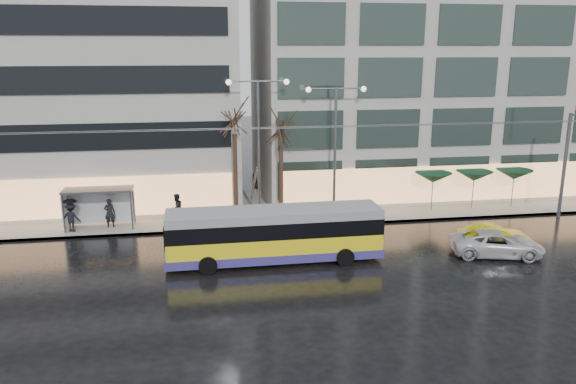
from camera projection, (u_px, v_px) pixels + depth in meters
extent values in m
plane|color=black|center=(243.00, 291.00, 26.30)|extent=(140.00, 140.00, 0.00)
cube|color=gray|center=(255.00, 207.00, 39.98)|extent=(80.00, 10.00, 0.15)
cube|color=slate|center=(263.00, 228.00, 35.24)|extent=(80.00, 0.10, 0.15)
cube|color=#A09E99|center=(460.00, 27.00, 44.26)|extent=(32.00, 14.00, 25.00)
cube|color=yellow|center=(275.00, 244.00, 29.64)|extent=(11.22, 2.41, 1.40)
cube|color=navy|center=(275.00, 252.00, 29.76)|extent=(11.25, 2.45, 0.47)
cube|color=black|center=(274.00, 226.00, 29.39)|extent=(11.23, 2.43, 0.84)
cube|color=gray|center=(274.00, 214.00, 29.23)|extent=(11.22, 2.41, 0.47)
cube|color=black|center=(377.00, 223.00, 30.33)|extent=(0.07, 2.15, 1.21)
cube|color=black|center=(165.00, 234.00, 28.52)|extent=(0.07, 2.15, 1.21)
cylinder|color=black|center=(334.00, 242.00, 31.46)|extent=(0.94, 0.33, 0.93)
cylinder|color=black|center=(345.00, 257.00, 29.23)|extent=(0.94, 0.33, 0.93)
cylinder|color=black|center=(207.00, 250.00, 30.32)|extent=(0.94, 0.33, 0.93)
cylinder|color=black|center=(208.00, 266.00, 28.09)|extent=(0.94, 0.33, 0.93)
cylinder|color=#595B60|center=(254.00, 185.00, 29.59)|extent=(0.08, 3.47, 2.45)
cylinder|color=#595B60|center=(253.00, 183.00, 30.03)|extent=(0.08, 3.47, 2.45)
cylinder|color=#595B60|center=(564.00, 166.00, 36.95)|extent=(0.24, 0.24, 7.00)
cylinder|color=#595B60|center=(250.00, 129.00, 30.26)|extent=(42.00, 0.04, 0.04)
cylinder|color=#595B60|center=(249.00, 128.00, 30.74)|extent=(42.00, 0.04, 0.04)
cube|color=#595B60|center=(98.00, 190.00, 34.46)|extent=(4.20, 1.60, 0.12)
cube|color=silver|center=(101.00, 206.00, 35.44)|extent=(4.00, 0.05, 2.20)
cube|color=white|center=(65.00, 211.00, 34.45)|extent=(0.10, 1.40, 2.20)
cylinder|color=#595B60|center=(63.00, 214.00, 33.79)|extent=(0.10, 0.10, 2.40)
cylinder|color=#595B60|center=(68.00, 208.00, 35.13)|extent=(0.10, 0.10, 2.40)
cylinder|color=#595B60|center=(132.00, 211.00, 34.41)|extent=(0.10, 0.10, 2.40)
cylinder|color=#595B60|center=(134.00, 205.00, 35.75)|extent=(0.10, 0.10, 2.40)
cylinder|color=#595B60|center=(259.00, 151.00, 35.78)|extent=(0.18, 0.18, 9.00)
cylinder|color=#595B60|center=(243.00, 81.00, 34.55)|extent=(1.80, 0.10, 0.10)
cylinder|color=#595B60|center=(272.00, 81.00, 34.83)|extent=(1.80, 0.10, 0.10)
sphere|color=#FFF2CC|center=(229.00, 82.00, 34.42)|extent=(0.36, 0.36, 0.36)
sphere|color=#FFF2CC|center=(286.00, 82.00, 34.98)|extent=(0.36, 0.36, 0.36)
cylinder|color=#595B60|center=(335.00, 153.00, 36.61)|extent=(0.18, 0.18, 8.50)
cylinder|color=#595B60|center=(322.00, 89.00, 35.44)|extent=(1.80, 0.10, 0.10)
cylinder|color=#595B60|center=(350.00, 88.00, 35.72)|extent=(1.80, 0.10, 0.10)
sphere|color=#FFF2CC|center=(308.00, 90.00, 35.32)|extent=(0.36, 0.36, 0.36)
sphere|color=#FFF2CC|center=(364.00, 89.00, 35.87)|extent=(0.36, 0.36, 0.36)
cylinder|color=black|center=(236.00, 177.00, 36.16)|extent=(0.28, 0.28, 5.60)
cylinder|color=black|center=(281.00, 180.00, 36.90)|extent=(0.28, 0.28, 4.90)
cylinder|color=#595B60|center=(432.00, 195.00, 38.66)|extent=(0.06, 0.06, 2.20)
cone|color=#0F3821|center=(433.00, 178.00, 38.37)|extent=(2.50, 2.50, 0.70)
cylinder|color=#595B60|center=(473.00, 193.00, 39.13)|extent=(0.06, 0.06, 2.20)
cone|color=#0F3821|center=(474.00, 176.00, 38.83)|extent=(2.50, 2.50, 0.70)
cylinder|color=#595B60|center=(512.00, 191.00, 39.59)|extent=(0.06, 0.06, 2.20)
cone|color=#0F3821|center=(514.00, 175.00, 39.29)|extent=(2.50, 2.50, 0.70)
imported|color=#CEBC0A|center=(494.00, 237.00, 31.82)|extent=(4.08, 1.75, 1.31)
imported|color=silver|center=(497.00, 243.00, 30.62)|extent=(5.34, 3.41, 1.37)
imported|color=black|center=(110.00, 213.00, 34.96)|extent=(0.67, 0.44, 1.85)
imported|color=#CC4482|center=(109.00, 200.00, 34.76)|extent=(0.96, 0.98, 0.88)
imported|color=black|center=(177.00, 208.00, 35.89)|extent=(1.17, 1.15, 1.90)
imported|color=black|center=(71.00, 217.00, 34.13)|extent=(1.31, 0.98, 1.80)
imported|color=black|center=(70.00, 204.00, 33.92)|extent=(1.03, 1.03, 0.72)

